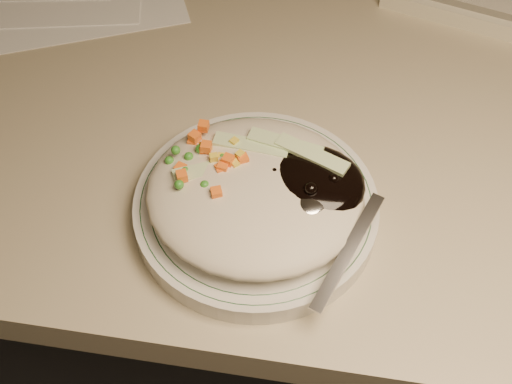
# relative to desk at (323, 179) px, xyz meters

# --- Properties ---
(desk) EXTENTS (1.40, 0.70, 0.74)m
(desk) POSITION_rel_desk_xyz_m (0.00, 0.00, 0.00)
(desk) COLOR tan
(desk) RESTS_ON ground
(plate) EXTENTS (0.22, 0.22, 0.02)m
(plate) POSITION_rel_desk_xyz_m (-0.06, -0.21, 0.21)
(plate) COLOR silver
(plate) RESTS_ON desk
(plate_rim) EXTENTS (0.21, 0.21, 0.00)m
(plate_rim) POSITION_rel_desk_xyz_m (-0.06, -0.21, 0.22)
(plate_rim) COLOR #144723
(plate_rim) RESTS_ON plate
(meal) EXTENTS (0.21, 0.19, 0.05)m
(meal) POSITION_rel_desk_xyz_m (-0.05, -0.21, 0.24)
(meal) COLOR beige
(meal) RESTS_ON plate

